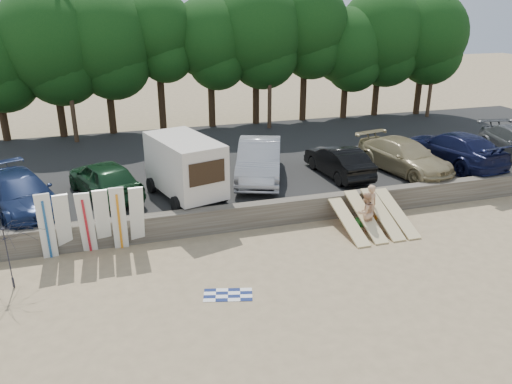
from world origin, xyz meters
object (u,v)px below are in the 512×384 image
car_3 (338,161)px  beachgoer_a (369,205)px  box_trailer (185,165)px  car_2 (259,160)px  cooler (361,222)px  car_1 (104,179)px  car_0 (20,194)px  car_5 (453,149)px  beachgoer_b (365,212)px  car_4 (404,156)px  beach_umbrella (7,256)px

car_3 → beachgoer_a: bearing=77.8°
box_trailer → beachgoer_a: bearing=-42.9°
car_2 → cooler: 5.73m
car_1 → car_0: bearing=-6.2°
car_0 → car_5: (20.07, 0.30, 0.07)m
beachgoer_a → beachgoer_b: beachgoer_a is taller
beachgoer_b → car_0: bearing=-32.5°
cooler → car_1: bearing=150.5°
car_4 → beachgoer_a: (-3.91, -3.75, -0.60)m
car_2 → cooler: car_2 is taller
car_3 → car_4: car_4 is taller
car_0 → cooler: (12.93, -3.68, -1.31)m
car_2 → beachgoer_a: 5.78m
car_2 → beachgoer_a: (3.10, -4.83, -0.73)m
car_1 → cooler: size_ratio=12.27×
car_3 → beachgoer_b: car_3 is taller
car_3 → cooler: bearing=74.0°
car_0 → car_2: car_2 is taller
box_trailer → beachgoer_a: (6.76, -3.47, -1.26)m
car_4 → beachgoer_a: 5.45m
car_3 → cooler: 4.35m
car_1 → car_5: bearing=157.4°
car_2 → cooler: size_ratio=14.44×
car_0 → car_1: size_ratio=1.14×
car_5 → beachgoer_b: size_ratio=3.61×
car_0 → cooler: bearing=-38.9°
box_trailer → beach_umbrella: 7.73m
beachgoer_b → cooler: size_ratio=4.24×
car_4 → beachgoer_b: bearing=-148.3°
car_1 → beach_umbrella: car_1 is taller
car_0 → beachgoer_b: size_ratio=3.30×
car_2 → car_4: 7.09m
car_5 → beachgoer_a: size_ratio=3.33×
box_trailer → car_3: box_trailer is taller
car_2 → cooler: bearing=-39.7°
cooler → car_4: bearing=36.9°
car_0 → beach_umbrella: car_0 is taller
beachgoer_b → beach_umbrella: bearing=-12.3°
car_1 → car_3: size_ratio=1.07×
car_2 → car_4: car_2 is taller
beachgoer_b → cooler: (0.15, 0.49, -0.65)m
car_4 → beachgoer_a: size_ratio=3.05×
car_3 → beachgoer_b: (-1.01, -4.57, -0.61)m
car_2 → car_4: size_ratio=1.03×
car_2 → car_5: size_ratio=0.94×
car_3 → car_5: bearing=175.1°
beachgoer_a → cooler: (-0.27, 0.06, -0.71)m
car_3 → car_4: size_ratio=0.82×
box_trailer → car_3: size_ratio=1.01×
car_5 → beachgoer_a: 8.00m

